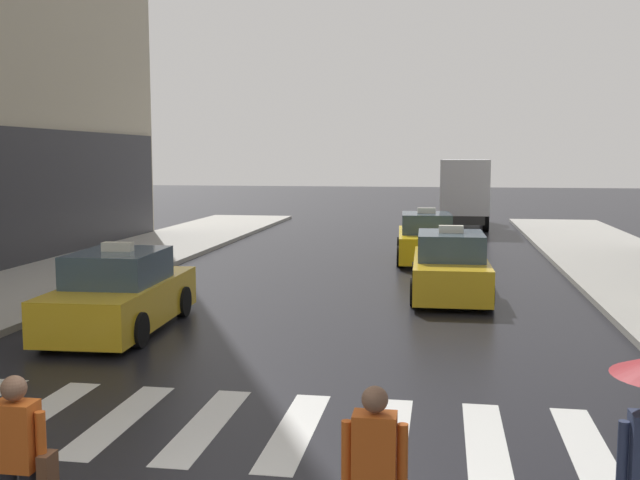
% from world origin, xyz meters
% --- Properties ---
extents(crosswalk_markings, '(11.30, 2.80, 0.01)m').
position_xyz_m(crosswalk_markings, '(0.00, 3.00, 0.00)').
color(crosswalk_markings, silver).
rests_on(crosswalk_markings, ground).
extents(taxi_lead, '(2.08, 4.61, 1.80)m').
position_xyz_m(taxi_lead, '(-3.98, 7.88, 0.72)').
color(taxi_lead, gold).
rests_on(taxi_lead, ground).
extents(taxi_second, '(2.01, 4.58, 1.80)m').
position_xyz_m(taxi_second, '(2.64, 12.63, 0.72)').
color(taxi_second, gold).
rests_on(taxi_second, ground).
extents(taxi_third, '(2.12, 4.63, 1.80)m').
position_xyz_m(taxi_third, '(1.90, 18.91, 0.72)').
color(taxi_third, yellow).
rests_on(taxi_third, ground).
extents(box_truck, '(2.42, 7.59, 3.35)m').
position_xyz_m(box_truck, '(3.49, 30.92, 1.85)').
color(box_truck, '#2D2D2D').
rests_on(box_truck, ground).
extents(pedestrian_with_handbag, '(0.60, 0.24, 1.65)m').
position_xyz_m(pedestrian_with_handbag, '(-1.15, -0.40, 0.93)').
color(pedestrian_with_handbag, black).
rests_on(pedestrian_with_handbag, ground).
extents(pedestrian_plain_coat, '(0.55, 0.24, 1.65)m').
position_xyz_m(pedestrian_plain_coat, '(1.90, -0.19, 0.94)').
color(pedestrian_plain_coat, '#473D33').
rests_on(pedestrian_plain_coat, ground).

